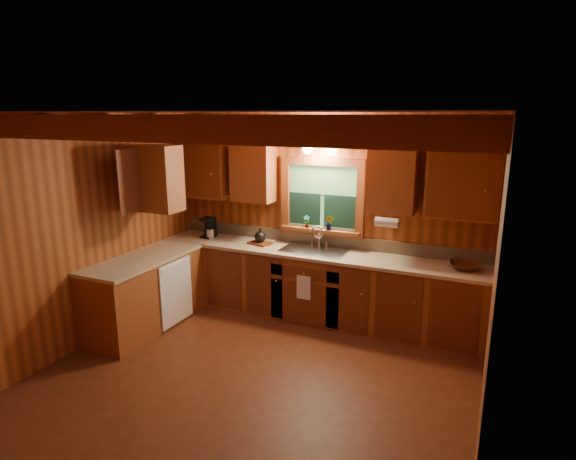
# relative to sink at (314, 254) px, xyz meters

# --- Properties ---
(room) EXTENTS (4.20, 4.20, 4.20)m
(room) POSITION_rel_sink_xyz_m (0.00, -1.60, 0.44)
(room) COLOR #552714
(room) RESTS_ON ground
(ceiling_beams) EXTENTS (4.20, 2.54, 0.18)m
(ceiling_beams) POSITION_rel_sink_xyz_m (0.00, -1.60, 1.63)
(ceiling_beams) COLOR brown
(ceiling_beams) RESTS_ON room
(base_cabinets) EXTENTS (4.20, 2.22, 0.86)m
(base_cabinets) POSITION_rel_sink_xyz_m (-0.49, -0.32, -0.43)
(base_cabinets) COLOR brown
(base_cabinets) RESTS_ON ground
(countertop) EXTENTS (4.20, 2.24, 0.04)m
(countertop) POSITION_rel_sink_xyz_m (-0.48, -0.31, 0.02)
(countertop) COLOR tan
(countertop) RESTS_ON base_cabinets
(backsplash) EXTENTS (4.20, 0.02, 0.16)m
(backsplash) POSITION_rel_sink_xyz_m (0.00, 0.28, 0.12)
(backsplash) COLOR tan
(backsplash) RESTS_ON room
(dishwasher_panel) EXTENTS (0.02, 0.60, 0.80)m
(dishwasher_panel) POSITION_rel_sink_xyz_m (-1.47, -0.92, -0.43)
(dishwasher_panel) COLOR white
(dishwasher_panel) RESTS_ON base_cabinets
(upper_cabinets) EXTENTS (4.19, 1.77, 0.78)m
(upper_cabinets) POSITION_rel_sink_xyz_m (-0.56, -0.18, 0.98)
(upper_cabinets) COLOR brown
(upper_cabinets) RESTS_ON room
(window) EXTENTS (1.12, 0.08, 1.00)m
(window) POSITION_rel_sink_xyz_m (0.00, 0.26, 0.67)
(window) COLOR brown
(window) RESTS_ON room
(window_sill) EXTENTS (1.06, 0.14, 0.04)m
(window_sill) POSITION_rel_sink_xyz_m (0.00, 0.22, 0.26)
(window_sill) COLOR brown
(window_sill) RESTS_ON room
(wall_sconce) EXTENTS (0.45, 0.21, 0.17)m
(wall_sconce) POSITION_rel_sink_xyz_m (0.00, 0.14, 1.31)
(wall_sconce) COLOR black
(wall_sconce) RESTS_ON room
(paper_towel_roll) EXTENTS (0.27, 0.11, 0.11)m
(paper_towel_roll) POSITION_rel_sink_xyz_m (0.92, -0.07, 0.51)
(paper_towel_roll) COLOR white
(paper_towel_roll) RESTS_ON upper_cabinets
(dish_towel) EXTENTS (0.18, 0.01, 0.30)m
(dish_towel) POSITION_rel_sink_xyz_m (0.00, -0.34, -0.34)
(dish_towel) COLOR white
(dish_towel) RESTS_ON base_cabinets
(sink) EXTENTS (0.82, 0.48, 0.43)m
(sink) POSITION_rel_sink_xyz_m (0.00, 0.00, 0.00)
(sink) COLOR silver
(sink) RESTS_ON countertop
(coffee_maker) EXTENTS (0.16, 0.20, 0.28)m
(coffee_maker) POSITION_rel_sink_xyz_m (-1.59, 0.03, 0.18)
(coffee_maker) COLOR black
(coffee_maker) RESTS_ON countertop
(utensil_crock) EXTENTS (0.11, 0.11, 0.31)m
(utensil_crock) POSITION_rel_sink_xyz_m (-1.53, -0.03, 0.12)
(utensil_crock) COLOR silver
(utensil_crock) RESTS_ON countertop
(cutting_board) EXTENTS (0.33, 0.27, 0.03)m
(cutting_board) POSITION_rel_sink_xyz_m (-0.77, -0.00, 0.06)
(cutting_board) COLOR #5A2813
(cutting_board) RESTS_ON countertop
(teakettle) EXTENTS (0.15, 0.15, 0.19)m
(teakettle) POSITION_rel_sink_xyz_m (-0.77, -0.00, 0.15)
(teakettle) COLOR black
(teakettle) RESTS_ON cutting_board
(wicker_basket) EXTENTS (0.36, 0.36, 0.08)m
(wicker_basket) POSITION_rel_sink_xyz_m (1.80, 0.00, 0.09)
(wicker_basket) COLOR #48230C
(wicker_basket) RESTS_ON countertop
(potted_plant_left) EXTENTS (0.10, 0.08, 0.16)m
(potted_plant_left) POSITION_rel_sink_xyz_m (-0.18, 0.19, 0.37)
(potted_plant_left) COLOR #5A2813
(potted_plant_left) RESTS_ON window_sill
(potted_plant_right) EXTENTS (0.13, 0.12, 0.19)m
(potted_plant_right) POSITION_rel_sink_xyz_m (0.13, 0.19, 0.38)
(potted_plant_right) COLOR #5A2813
(potted_plant_right) RESTS_ON window_sill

